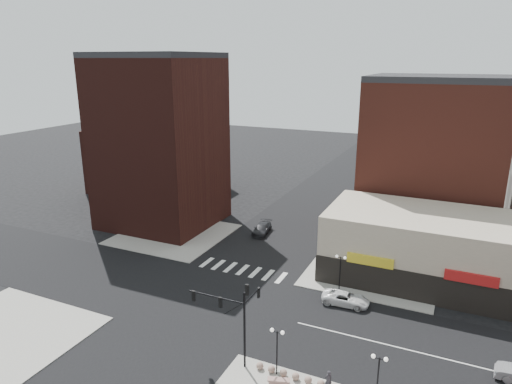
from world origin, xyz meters
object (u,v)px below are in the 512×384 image
at_px(dark_sedan_north, 262,229).
at_px(pedestrian, 328,380).
at_px(street_lamp_se_b, 379,367).
at_px(street_lamp_se_a, 277,340).
at_px(white_suv, 346,298).
at_px(street_lamp_ne, 340,264).
at_px(stone_bench, 279,381).
at_px(traffic_signal, 236,310).

distance_m(dark_sedan_north, pedestrian, 33.69).
distance_m(street_lamp_se_b, pedestrian, 4.35).
height_order(street_lamp_se_b, pedestrian, street_lamp_se_b).
distance_m(street_lamp_se_a, street_lamp_se_b, 8.00).
height_order(white_suv, dark_sedan_north, dark_sedan_north).
bearing_deg(street_lamp_ne, stone_bench, -91.35).
relative_size(street_lamp_se_a, street_lamp_se_b, 1.00).
height_order(pedestrian, stone_bench, pedestrian).
xyz_separation_m(traffic_signal, street_lamp_se_b, (11.76, -0.17, -1.67)).
xyz_separation_m(street_lamp_se_a, dark_sedan_north, (-13.90, 28.33, -2.56)).
distance_m(traffic_signal, stone_bench, 6.46).
xyz_separation_m(street_lamp_se_b, pedestrian, (-3.68, 0.00, -2.32)).
bearing_deg(street_lamp_ne, street_lamp_se_a, -93.58).
height_order(white_suv, pedestrian, pedestrian).
relative_size(white_suv, pedestrian, 2.92).
distance_m(street_lamp_se_b, dark_sedan_north, 35.90).
height_order(street_lamp_se_a, street_lamp_se_b, same).
bearing_deg(dark_sedan_north, pedestrian, -64.95).
bearing_deg(pedestrian, street_lamp_se_a, -40.94).
xyz_separation_m(street_lamp_se_b, street_lamp_ne, (-7.00, 16.00, 0.00)).
xyz_separation_m(street_lamp_ne, dark_sedan_north, (-14.90, 12.33, -2.56)).
distance_m(street_lamp_se_b, stone_bench, 8.03).
bearing_deg(street_lamp_se_b, street_lamp_se_a, 180.00).
distance_m(traffic_signal, street_lamp_se_a, 4.12).
distance_m(street_lamp_se_b, street_lamp_ne, 17.46).
xyz_separation_m(street_lamp_se_a, street_lamp_ne, (1.00, 16.00, 0.00)).
bearing_deg(dark_sedan_north, stone_bench, -71.39).
xyz_separation_m(street_lamp_ne, stone_bench, (-0.40, -17.00, -2.95)).
xyz_separation_m(white_suv, stone_bench, (-1.77, -14.43, -0.34)).
bearing_deg(street_lamp_se_b, street_lamp_ne, 113.63).
bearing_deg(traffic_signal, dark_sedan_north, 109.79).
bearing_deg(pedestrian, street_lamp_ne, -119.22).
bearing_deg(street_lamp_ne, traffic_signal, -106.75).
bearing_deg(street_lamp_ne, street_lamp_se_b, -66.37).
bearing_deg(traffic_signal, pedestrian, -1.20).
xyz_separation_m(street_lamp_se_b, white_suv, (-5.63, 13.43, -2.60)).
bearing_deg(street_lamp_se_b, stone_bench, -172.31).
relative_size(street_lamp_se_b, street_lamp_ne, 1.00).
height_order(street_lamp_se_b, stone_bench, street_lamp_se_b).
relative_size(street_lamp_se_b, dark_sedan_north, 0.82).
distance_m(dark_sedan_north, stone_bench, 32.72).
bearing_deg(traffic_signal, street_lamp_se_b, -0.82).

